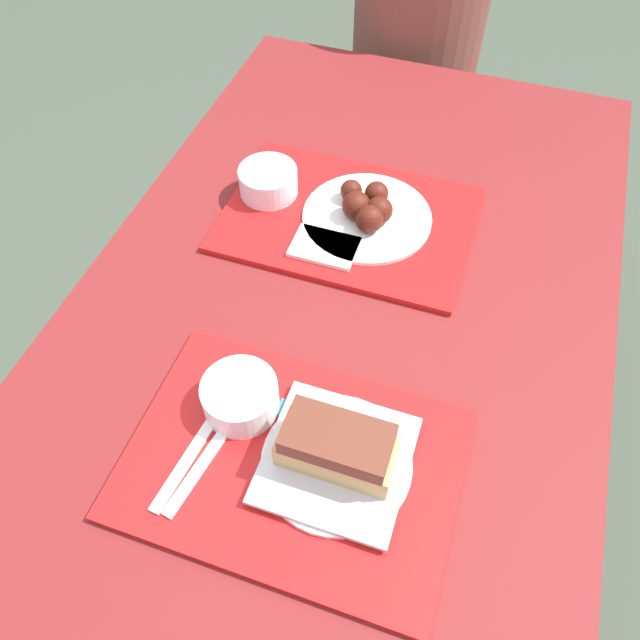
# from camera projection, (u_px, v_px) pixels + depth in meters

# --- Properties ---
(ground_plane) EXTENTS (12.00, 12.00, 0.00)m
(ground_plane) POSITION_uv_depth(u_px,v_px,m) (323.00, 507.00, 1.56)
(ground_plane) COLOR #424C3D
(picnic_table) EXTENTS (0.88, 1.68, 0.72)m
(picnic_table) POSITION_uv_depth(u_px,v_px,m) (325.00, 370.00, 1.06)
(picnic_table) COLOR maroon
(picnic_table) RESTS_ON ground_plane
(picnic_bench_far) EXTENTS (0.83, 0.28, 0.48)m
(picnic_bench_far) POSITION_uv_depth(u_px,v_px,m) (438.00, 128.00, 1.85)
(picnic_bench_far) COLOR maroon
(picnic_bench_far) RESTS_ON ground_plane
(tray_near) EXTENTS (0.45, 0.32, 0.01)m
(tray_near) POSITION_uv_depth(u_px,v_px,m) (292.00, 463.00, 0.85)
(tray_near) COLOR red
(tray_near) RESTS_ON picnic_table
(tray_far) EXTENTS (0.45, 0.32, 0.01)m
(tray_far) POSITION_uv_depth(u_px,v_px,m) (348.00, 219.00, 1.15)
(tray_far) COLOR red
(tray_far) RESTS_ON picnic_table
(bowl_coleslaw_near) EXTENTS (0.11, 0.11, 0.05)m
(bowl_coleslaw_near) POSITION_uv_depth(u_px,v_px,m) (240.00, 396.00, 0.88)
(bowl_coleslaw_near) COLOR silver
(bowl_coleslaw_near) RESTS_ON tray_near
(brisket_sandwich_plate) EXTENTS (0.21, 0.21, 0.09)m
(brisket_sandwich_plate) POSITION_uv_depth(u_px,v_px,m) (337.00, 453.00, 0.82)
(brisket_sandwich_plate) COLOR white
(brisket_sandwich_plate) RESTS_ON tray_near
(plastic_fork_near) EXTENTS (0.04, 0.17, 0.00)m
(plastic_fork_near) POSITION_uv_depth(u_px,v_px,m) (189.00, 457.00, 0.85)
(plastic_fork_near) COLOR white
(plastic_fork_near) RESTS_ON tray_near
(plastic_knife_near) EXTENTS (0.04, 0.17, 0.00)m
(plastic_knife_near) POSITION_uv_depth(u_px,v_px,m) (203.00, 462.00, 0.85)
(plastic_knife_near) COLOR white
(plastic_knife_near) RESTS_ON tray_near
(condiment_packet) EXTENTS (0.04, 0.03, 0.01)m
(condiment_packet) POSITION_uv_depth(u_px,v_px,m) (290.00, 410.00, 0.89)
(condiment_packet) COLOR teal
(condiment_packet) RESTS_ON tray_near
(bowl_coleslaw_far) EXTENTS (0.11, 0.11, 0.05)m
(bowl_coleslaw_far) POSITION_uv_depth(u_px,v_px,m) (268.00, 180.00, 1.16)
(bowl_coleslaw_far) COLOR silver
(bowl_coleslaw_far) RESTS_ON tray_far
(wings_plate_far) EXTENTS (0.24, 0.24, 0.06)m
(wings_plate_far) POSITION_uv_depth(u_px,v_px,m) (367.00, 211.00, 1.12)
(wings_plate_far) COLOR white
(wings_plate_far) RESTS_ON tray_far
(napkin_far) EXTENTS (0.11, 0.08, 0.01)m
(napkin_far) POSITION_uv_depth(u_px,v_px,m) (324.00, 247.00, 1.09)
(napkin_far) COLOR white
(napkin_far) RESTS_ON tray_far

